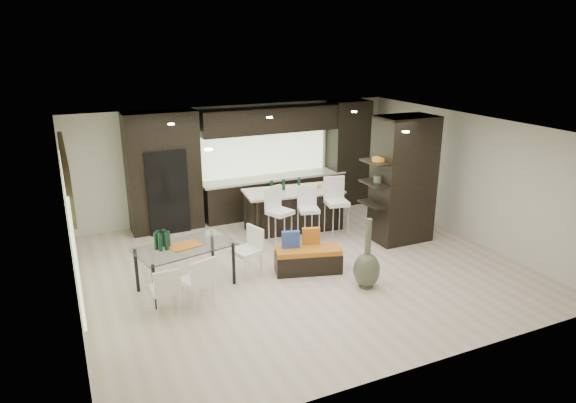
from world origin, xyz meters
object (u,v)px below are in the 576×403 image
stool_right (336,213)px  chair_near (197,284)px  floor_vase (367,253)px  chair_far (165,292)px  bench (308,260)px  stool_left (280,223)px  kitchen_island (293,209)px  stool_mid (308,219)px  chair_end (247,255)px  dining_table (186,267)px

stool_right → chair_near: 4.09m
floor_vase → chair_far: (-3.42, 0.54, -0.26)m
bench → stool_left: bearing=104.3°
floor_vase → chair_near: 2.96m
chair_near → chair_far: 0.52m
kitchen_island → stool_left: stool_left is taller
floor_vase → stool_left: bearing=104.6°
kitchen_island → stool_mid: bearing=-83.4°
chair_far → chair_end: 1.81m
kitchen_island → stool_right: 1.06m
stool_mid → floor_vase: bearing=-76.8°
stool_left → bench: stool_left is taller
chair_near → chair_end: size_ratio=0.99×
bench → chair_near: chair_near is taller
bench → chair_far: (-2.76, -0.44, 0.15)m
dining_table → chair_end: 1.13m
stool_right → kitchen_island: bearing=140.3°
bench → chair_far: size_ratio=1.61×
stool_left → stool_mid: stool_left is taller
stool_left → bench: (-0.04, -1.40, -0.27)m
bench → chair_far: bearing=-155.1°
kitchen_island → floor_vase: size_ratio=1.73×
chair_near → chair_end: bearing=16.4°
bench → chair_near: bearing=-152.6°
bench → floor_vase: floor_vase is taller
stool_left → chair_far: stool_left is taller
chair_end → dining_table: bearing=72.6°
kitchen_island → dining_table: bearing=-140.8°
dining_table → chair_far: bearing=-136.9°
stool_mid → dining_table: stool_mid is taller
floor_vase → chair_end: (-1.77, 1.29, -0.21)m
dining_table → chair_end: (1.13, 0.00, 0.03)m
floor_vase → chair_end: bearing=144.0°
kitchen_island → chair_far: (-3.48, -2.64, -0.08)m
kitchen_island → stool_mid: (0.00, -0.79, 0.02)m
kitchen_island → floor_vase: bearing=-84.4°
floor_vase → dining_table: 3.19m
stool_right → bench: bearing=-124.7°
stool_left → chair_near: 2.95m
stool_right → bench: 2.00m
kitchen_island → dining_table: 3.52m
chair_end → stool_left: bearing=-63.9°
stool_right → stool_mid: bearing=-171.6°
bench → chair_near: (-2.24, -0.46, 0.18)m
chair_near → floor_vase: bearing=-28.0°
stool_right → dining_table: stool_right is taller
stool_left → stool_right: (1.36, -0.01, 0.02)m
stool_left → chair_near: (-2.28, -1.86, -0.09)m
stool_right → stool_left: bearing=-170.0°
chair_near → bench: bearing=-6.3°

